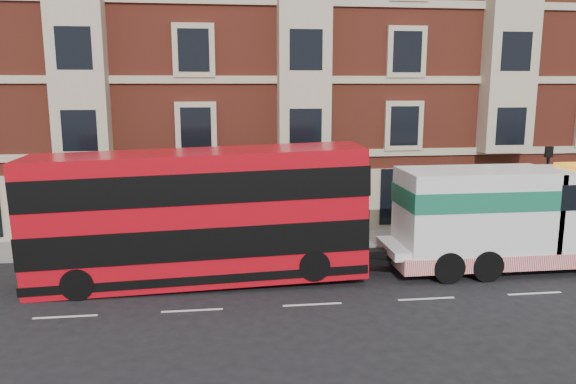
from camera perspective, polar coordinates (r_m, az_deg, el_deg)
The scene contains 8 objects.
ground at distance 19.28m, azimuth 2.49°, elevation -11.36°, with size 120.00×120.00×0.00m, color black.
sidewalk at distance 26.28m, azimuth -0.29°, elevation -5.04°, with size 90.00×3.00×0.15m, color slate.
victorian_terrace at distance 32.88m, azimuth -1.07°, elevation 15.75°, with size 45.00×12.00×20.40m.
lamp_post_west at distance 24.40m, azimuth -14.04°, elevation -0.34°, with size 0.35×0.15×4.35m.
lamp_post_east at distance 28.53m, azimuth 24.73°, elevation 0.58°, with size 0.35×0.15×4.35m.
double_decker_bus at distance 20.83m, azimuth -9.12°, elevation -2.24°, with size 12.18×2.80×4.93m.
tow_truck at distance 23.80m, azimuth 21.38°, elevation -2.34°, with size 9.75×2.88×4.06m.
pedestrian at distance 26.30m, azimuth -17.58°, elevation -3.59°, with size 0.58×0.38×1.59m, color #1C2C38.
Camera 1 is at (-3.08, -17.57, 7.32)m, focal length 35.00 mm.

